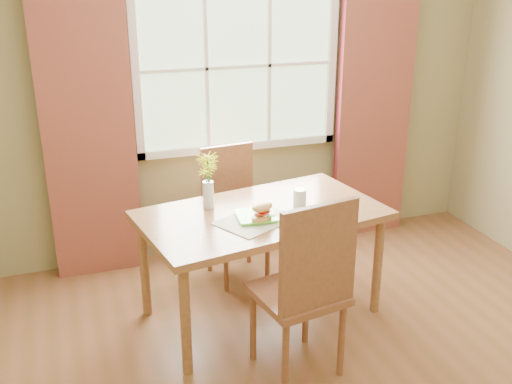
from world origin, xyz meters
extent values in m
cube|color=brown|center=(0.00, 0.00, -0.01)|extent=(4.20, 3.80, 0.02)
cube|color=#8E8355|center=(0.00, 1.91, 1.35)|extent=(4.20, 0.02, 2.70)
cube|color=#9CBD8F|center=(0.00, 1.88, 1.50)|extent=(1.50, 0.02, 1.20)
cube|color=white|center=(0.00, 1.85, 0.87)|extent=(1.62, 0.04, 0.06)
cube|color=white|center=(-0.78, 1.85, 1.50)|extent=(0.06, 0.04, 1.32)
cube|color=white|center=(0.78, 1.85, 1.50)|extent=(0.06, 0.04, 1.32)
cube|color=white|center=(0.00, 1.85, 1.50)|extent=(1.50, 0.03, 0.02)
cube|color=maroon|center=(-1.15, 1.78, 1.10)|extent=(0.65, 0.08, 2.20)
cube|color=maroon|center=(1.15, 1.78, 1.10)|extent=(0.65, 0.08, 2.20)
cube|color=olive|center=(-0.17, 0.81, 0.73)|extent=(1.67, 1.12, 0.05)
cylinder|color=olive|center=(-0.79, 0.34, 0.35)|extent=(0.06, 0.06, 0.70)
cylinder|color=olive|center=(0.57, 0.58, 0.35)|extent=(0.06, 0.06, 0.70)
cylinder|color=olive|center=(-0.92, 1.04, 0.35)|extent=(0.06, 0.06, 0.70)
cylinder|color=olive|center=(0.45, 1.28, 0.35)|extent=(0.06, 0.06, 0.70)
cube|color=brown|center=(-0.17, 0.19, 0.49)|extent=(0.53, 0.53, 0.04)
cube|color=brown|center=(-0.14, -0.02, 0.81)|extent=(0.46, 0.12, 0.59)
cylinder|color=brown|center=(-0.32, -0.03, 0.24)|extent=(0.04, 0.04, 0.47)
cylinder|color=brown|center=(0.04, 0.03, 0.24)|extent=(0.04, 0.04, 0.47)
cylinder|color=brown|center=(-0.39, 0.34, 0.24)|extent=(0.04, 0.04, 0.47)
cylinder|color=brown|center=(-0.02, 0.40, 0.24)|extent=(0.04, 0.04, 0.47)
cube|color=brown|center=(-0.17, 1.35, 0.44)|extent=(0.46, 0.46, 0.04)
cube|color=brown|center=(-0.19, 1.53, 0.72)|extent=(0.41, 0.08, 0.53)
cylinder|color=brown|center=(-0.32, 1.17, 0.21)|extent=(0.04, 0.04, 0.42)
cylinder|color=brown|center=(0.01, 1.20, 0.21)|extent=(0.04, 0.04, 0.42)
cylinder|color=brown|center=(-0.36, 1.50, 0.21)|extent=(0.04, 0.04, 0.42)
cylinder|color=brown|center=(-0.03, 1.53, 0.21)|extent=(0.04, 0.04, 0.42)
cube|color=beige|center=(-0.26, 0.68, 0.75)|extent=(0.55, 0.50, 0.01)
cube|color=#69E338|center=(-0.24, 0.71, 0.76)|extent=(0.26, 0.26, 0.01)
ellipsoid|color=gold|center=(-0.23, 0.63, 0.79)|extent=(0.19, 0.18, 0.04)
ellipsoid|color=#4C8C2D|center=(-0.19, 0.61, 0.80)|extent=(0.09, 0.06, 0.01)
cylinder|color=red|center=(-0.24, 0.63, 0.82)|extent=(0.08, 0.08, 0.01)
cylinder|color=red|center=(-0.21, 0.64, 0.83)|extent=(0.08, 0.08, 0.01)
ellipsoid|color=gold|center=(-0.23, 0.64, 0.86)|extent=(0.19, 0.18, 0.05)
cylinder|color=silver|center=(0.08, 0.79, 0.81)|extent=(0.09, 0.09, 0.13)
cylinder|color=silver|center=(0.08, 0.79, 0.80)|extent=(0.07, 0.07, 0.11)
cylinder|color=silver|center=(-0.48, 0.99, 0.84)|extent=(0.07, 0.07, 0.18)
cylinder|color=silver|center=(-0.48, 0.99, 0.79)|extent=(0.06, 0.06, 0.09)
cylinder|color=#3D7028|center=(-0.48, 0.99, 0.92)|extent=(0.01, 0.01, 0.34)
cylinder|color=#3D7028|center=(-0.47, 0.98, 0.89)|extent=(0.01, 0.01, 0.28)
cylinder|color=#3D7028|center=(-0.49, 1.00, 0.87)|extent=(0.01, 0.01, 0.24)
cylinder|color=#3D7028|center=(-0.47, 0.99, 0.90)|extent=(0.01, 0.01, 0.31)
camera|label=1|loc=(-1.34, -2.53, 2.25)|focal=42.00mm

